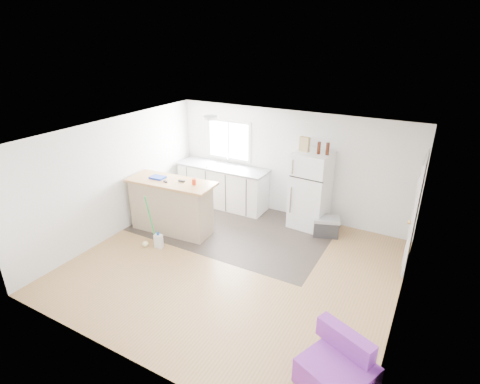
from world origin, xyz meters
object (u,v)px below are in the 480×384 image
Objects in this scene: peninsula at (171,206)px; blue_tray at (158,177)px; refrigerator at (310,190)px; cleaner_jug at (159,241)px; kitchen_cabinets at (223,185)px; mop at (147,236)px; cooler at (326,226)px; red_cup at (194,182)px; bottle_right at (328,149)px; purple_seat at (338,369)px; bottle_left at (319,148)px; cardboard_box at (305,144)px.

blue_tray is (-0.30, -0.01, 0.58)m from peninsula.
refrigerator reaches higher than cleaner_jug.
kitchen_cabinets reaches higher than mop.
red_cup is at bearing -170.43° from cooler.
cooler is 2.87m from red_cup.
refrigerator is 1.00m from bottle_right.
purple_seat is 4.16m from cleaner_jug.
bottle_left and bottle_right have the same top height.
kitchen_cabinets reaches higher than blue_tray.
blue_tray is (-0.50, 0.69, 1.01)m from cleaner_jug.
blue_tray is at bearing 178.08° from peninsula.
peninsula is 1.14× the size of refrigerator.
cooler is 2.05× the size of blue_tray.
blue_tray is at bearing -151.30° from bottle_left.
blue_tray reaches higher than cooler.
red_cup is (0.59, 0.83, 0.96)m from mop.
refrigerator is 0.97m from bottle_left.
refrigerator is at bearing -0.54° from kitchen_cabinets.
purple_seat is at bearing -27.07° from cleaner_jug.
bottle_left reaches higher than blue_tray.
cooler is at bearing 29.71° from cleaner_jug.
bottle_right reaches higher than refrigerator.
bottle_left is (0.12, -0.05, 0.96)m from refrigerator.
purple_seat is 2.91× the size of cleaner_jug.
refrigerator is at bearing 39.47° from red_cup.
blue_tray is (-3.21, -1.38, 0.95)m from cooler.
blue_tray is 3.09m from cardboard_box.
purple_seat is 4.26m from bottle_left.
kitchen_cabinets is 5.36m from purple_seat.
cardboard_box is at bearing 32.12° from blue_tray.
refrigerator is at bearing 133.67° from cooler.
cooler is 1.61m from bottle_right.
blue_tray is 3.33m from bottle_left.
purple_seat is at bearing -43.94° from kitchen_cabinets.
bottle_left is at bearing 28.70° from blue_tray.
cardboard_box is at bearing 141.93° from cooler.
cardboard_box reaches higher than red_cup.
peninsula is 3.24m from bottle_left.
mop is 1.23m from blue_tray.
refrigerator reaches higher than purple_seat.
mop is at bearing -138.04° from bottle_left.
refrigerator reaches higher than mop.
bottle_right reaches higher than peninsula.
red_cup is at bearing -136.46° from refrigerator.
purple_seat is at bearing -33.45° from mop.
kitchen_cabinets is at bearing 67.41° from mop.
bottle_left is (2.31, -0.07, 1.28)m from kitchen_cabinets.
bottle_left is 0.17m from bottle_right.
blue_tray is at bearing -147.88° from cardboard_box.
peninsula is 0.65m from blue_tray.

